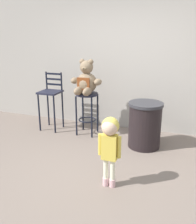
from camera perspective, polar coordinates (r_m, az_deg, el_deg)
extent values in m
plane|color=#73645B|center=(3.68, -2.62, -13.64)|extent=(24.00, 24.00, 0.00)
cube|color=#9F9991|center=(5.19, 6.55, 15.58)|extent=(6.59, 0.30, 3.48)
cylinder|color=#1D1F2F|center=(4.77, -2.54, 4.07)|extent=(0.42, 0.42, 0.04)
cylinder|color=black|center=(4.81, -4.93, -0.95)|extent=(0.03, 0.03, 0.78)
cylinder|color=black|center=(4.69, -1.43, -1.37)|extent=(0.03, 0.03, 0.78)
cylinder|color=black|center=(5.08, -3.44, 0.10)|extent=(0.03, 0.03, 0.78)
cylinder|color=black|center=(4.97, -0.10, -0.27)|extent=(0.03, 0.03, 0.78)
torus|color=black|center=(4.91, -2.46, -1.74)|extent=(0.34, 0.34, 0.02)
sphere|color=#806B52|center=(4.73, -2.57, 6.56)|extent=(0.38, 0.38, 0.38)
cube|color=brown|center=(4.58, -3.33, 6.33)|extent=(0.24, 0.03, 0.23)
sphere|color=#806B52|center=(4.68, -2.62, 10.12)|extent=(0.25, 0.25, 0.25)
ellipsoid|color=#786448|center=(4.59, -3.12, 9.78)|extent=(0.10, 0.08, 0.07)
sphere|color=black|center=(4.56, -3.27, 9.77)|extent=(0.03, 0.03, 0.03)
sphere|color=#806B52|center=(4.70, -3.62, 11.35)|extent=(0.10, 0.10, 0.10)
sphere|color=#806B52|center=(4.64, -1.64, 11.29)|extent=(0.10, 0.10, 0.10)
ellipsoid|color=#806B52|center=(4.79, -5.29, 7.11)|extent=(0.13, 0.21, 0.12)
ellipsoid|color=#806B52|center=(4.61, -0.04, 6.79)|extent=(0.13, 0.21, 0.12)
ellipsoid|color=#806B52|center=(4.62, -4.41, 4.82)|extent=(0.13, 0.33, 0.15)
ellipsoid|color=#806B52|center=(4.55, -2.43, 4.67)|extent=(0.13, 0.33, 0.15)
cylinder|color=#D9A7AC|center=(3.40, 1.73, -15.42)|extent=(0.08, 0.08, 0.11)
cylinder|color=beige|center=(3.30, 1.76, -12.60)|extent=(0.06, 0.06, 0.28)
cylinder|color=#D9A7AC|center=(3.38, 3.27, -15.70)|extent=(0.08, 0.08, 0.11)
cylinder|color=beige|center=(3.27, 3.32, -12.86)|extent=(0.06, 0.06, 0.28)
cube|color=gold|center=(3.14, 2.61, -7.93)|extent=(0.19, 0.11, 0.33)
cylinder|color=gold|center=(3.17, 0.46, -7.34)|extent=(0.05, 0.05, 0.28)
cylinder|color=gold|center=(3.11, 4.82, -7.97)|extent=(0.05, 0.05, 0.28)
sphere|color=#D8B293|center=(3.04, 2.68, -3.47)|extent=(0.20, 0.20, 0.20)
sphere|color=gold|center=(3.06, 2.83, -3.14)|extent=(0.22, 0.22, 0.22)
cylinder|color=black|center=(4.40, 10.52, -3.20)|extent=(0.55, 0.55, 0.74)
cylinder|color=#2D2D33|center=(4.28, 10.81, 1.77)|extent=(0.58, 0.58, 0.05)
cube|color=#1D1F2F|center=(5.11, -10.80, 4.44)|extent=(0.41, 0.41, 0.03)
cylinder|color=black|center=(5.16, -13.17, -0.15)|extent=(0.03, 0.03, 0.76)
cylinder|color=black|center=(4.99, -9.84, -0.57)|extent=(0.03, 0.03, 0.76)
cylinder|color=black|center=(5.44, -11.21, 0.87)|extent=(0.03, 0.03, 0.76)
cylinder|color=black|center=(5.28, -8.00, 0.52)|extent=(0.03, 0.03, 0.76)
cylinder|color=black|center=(5.31, -11.59, 7.03)|extent=(0.03, 0.03, 0.36)
cylinder|color=black|center=(5.14, -8.28, 6.87)|extent=(0.03, 0.03, 0.36)
cube|color=black|center=(5.23, -9.92, 6.18)|extent=(0.34, 0.02, 0.04)
cube|color=black|center=(5.21, -9.98, 7.34)|extent=(0.34, 0.02, 0.04)
cube|color=black|center=(5.20, -10.04, 8.51)|extent=(0.34, 0.02, 0.04)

